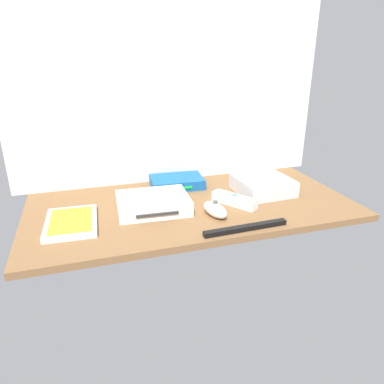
# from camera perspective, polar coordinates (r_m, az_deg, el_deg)

# --- Properties ---
(ground_plane) EXTENTS (1.00, 0.48, 0.02)m
(ground_plane) POSITION_cam_1_polar(r_m,az_deg,el_deg) (1.13, -0.00, -2.37)
(ground_plane) COLOR brown
(ground_plane) RESTS_ON ground
(back_wall) EXTENTS (1.10, 0.01, 0.64)m
(back_wall) POSITION_cam_1_polar(r_m,az_deg,el_deg) (1.27, -3.43, 15.82)
(back_wall) COLOR silver
(back_wall) RESTS_ON ground
(game_console) EXTENTS (0.22, 0.17, 0.04)m
(game_console) POSITION_cam_1_polar(r_m,az_deg,el_deg) (1.08, -6.21, -1.78)
(game_console) COLOR white
(game_console) RESTS_ON ground_plane
(mini_computer) EXTENTS (0.18, 0.18, 0.05)m
(mini_computer) POSITION_cam_1_polar(r_m,az_deg,el_deg) (1.23, 11.21, 1.13)
(mini_computer) COLOR silver
(mini_computer) RESTS_ON ground_plane
(game_case) EXTENTS (0.14, 0.20, 0.02)m
(game_case) POSITION_cam_1_polar(r_m,az_deg,el_deg) (1.04, -18.65, -4.59)
(game_case) COLOR white
(game_case) RESTS_ON ground_plane
(network_router) EXTENTS (0.19, 0.13, 0.03)m
(network_router) POSITION_cam_1_polar(r_m,az_deg,el_deg) (1.26, -2.42, 1.60)
(network_router) COLOR #145193
(network_router) RESTS_ON ground_plane
(remote_wand) EXTENTS (0.11, 0.14, 0.03)m
(remote_wand) POSITION_cam_1_polar(r_m,az_deg,el_deg) (1.12, 6.77, -1.29)
(remote_wand) COLOR white
(remote_wand) RESTS_ON ground_plane
(remote_nunchuk) EXTENTS (0.07, 0.11, 0.05)m
(remote_nunchuk) POSITION_cam_1_polar(r_m,az_deg,el_deg) (1.04, 3.69, -2.80)
(remote_nunchuk) COLOR white
(remote_nunchuk) RESTS_ON ground_plane
(sensor_bar) EXTENTS (0.24, 0.03, 0.01)m
(sensor_bar) POSITION_cam_1_polar(r_m,az_deg,el_deg) (0.97, 8.54, -5.67)
(sensor_bar) COLOR black
(sensor_bar) RESTS_ON ground_plane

